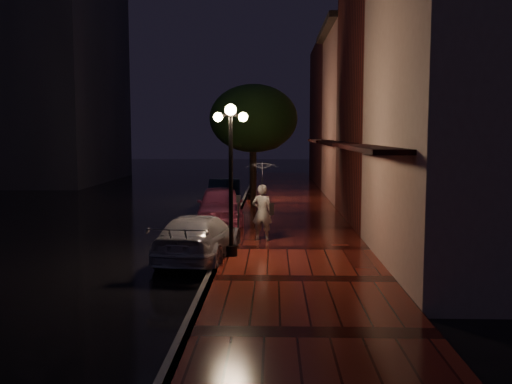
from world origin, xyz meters
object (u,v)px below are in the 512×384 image
(streetlamp_near, at_px, (231,170))
(navy_car, at_px, (224,194))
(street_tree, at_px, (254,121))
(parking_meter, at_px, (238,212))
(silver_car, at_px, (199,237))
(streetlamp_far, at_px, (251,153))
(woman_with_umbrella, at_px, (262,188))
(pink_car, at_px, (220,205))

(streetlamp_near, distance_m, navy_car, 11.65)
(navy_car, bearing_deg, street_tree, -20.78)
(parking_meter, bearing_deg, silver_car, -106.45)
(navy_car, bearing_deg, streetlamp_far, 61.82)
(navy_car, xyz_separation_m, parking_meter, (1.20, -8.53, 0.31))
(navy_car, relative_size, parking_meter, 3.02)
(street_tree, distance_m, navy_car, 3.84)
(street_tree, relative_size, woman_with_umbrella, 2.24)
(streetlamp_near, relative_size, streetlamp_far, 1.00)
(woman_with_umbrella, bearing_deg, parking_meter, -19.67)
(woman_with_umbrella, relative_size, parking_meter, 1.82)
(streetlamp_far, xyz_separation_m, pink_car, (-0.95, -7.25, -1.84))
(streetlamp_far, bearing_deg, parking_meter, -89.86)
(streetlamp_near, height_order, navy_car, streetlamp_near)
(parking_meter, bearing_deg, streetlamp_far, 92.93)
(street_tree, xyz_separation_m, navy_car, (-1.44, 0.45, -3.54))
(streetlamp_near, xyz_separation_m, pink_car, (-0.95, 6.75, -1.84))
(navy_car, xyz_separation_m, silver_car, (0.23, -11.33, -0.05))
(street_tree, height_order, parking_meter, street_tree)
(street_tree, height_order, navy_car, street_tree)
(streetlamp_near, relative_size, parking_meter, 3.02)
(pink_car, distance_m, silver_car, 6.65)
(street_tree, distance_m, silver_car, 11.53)
(pink_car, distance_m, parking_meter, 3.98)
(navy_car, height_order, parking_meter, parking_meter)
(pink_car, height_order, parking_meter, parking_meter)
(pink_car, bearing_deg, parking_meter, -81.15)
(pink_car, xyz_separation_m, woman_with_umbrella, (1.79, -4.36, 1.10))
(streetlamp_near, xyz_separation_m, navy_car, (-1.18, 11.44, -1.89))
(parking_meter, bearing_deg, navy_car, 100.82)
(street_tree, distance_m, parking_meter, 8.71)
(pink_car, xyz_separation_m, silver_car, (0.00, -6.65, -0.10))
(pink_car, relative_size, woman_with_umbrella, 1.72)
(streetlamp_near, distance_m, pink_car, 7.06)
(woman_with_umbrella, bearing_deg, streetlamp_near, 82.83)
(streetlamp_near, height_order, parking_meter, streetlamp_near)
(streetlamp_near, distance_m, street_tree, 11.12)
(silver_car, height_order, woman_with_umbrella, woman_with_umbrella)
(navy_car, relative_size, silver_car, 0.94)
(streetlamp_near, height_order, pink_car, streetlamp_near)
(pink_car, bearing_deg, navy_car, 87.36)
(silver_car, relative_size, woman_with_umbrella, 1.76)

